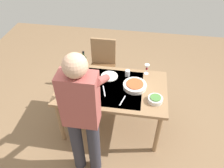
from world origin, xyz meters
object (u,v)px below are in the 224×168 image
object	(u,v)px
chair_near	(103,63)
side_bowl_salad	(155,99)
dining_table	(112,92)
dinner_plate_near	(109,76)
person_server	(82,114)
wine_bottle	(84,63)
wine_glass_left	(147,67)
serving_bowl_pasta	(135,85)
dinner_plate_far	(79,94)
water_cup_near_right	(76,72)
side_bowl_bread	(81,79)
water_cup_near_left	(128,73)

from	to	relation	value
chair_near	side_bowl_salad	xyz separation A→B (m)	(-0.83, 0.98, 0.25)
dining_table	dinner_plate_near	xyz separation A→B (m)	(0.07, -0.21, 0.09)
person_server	chair_near	bearing A→B (deg)	-86.91
dining_table	wine_bottle	world-z (taller)	wine_bottle
wine_glass_left	dinner_plate_near	world-z (taller)	wine_glass_left
wine_bottle	dinner_plate_near	bearing A→B (deg)	164.14
person_server	wine_bottle	size ratio (longest dim) A/B	5.71
serving_bowl_pasta	dinner_plate_near	bearing A→B (deg)	-25.46
wine_glass_left	dinner_plate_far	bearing A→B (deg)	33.82
dinner_plate_far	water_cup_near_right	bearing A→B (deg)	-71.18
wine_glass_left	water_cup_near_right	size ratio (longest dim) A/B	1.54
chair_near	water_cup_near_right	xyz separation A→B (m)	(0.24, 0.63, 0.27)
water_cup_near_right	side_bowl_salad	bearing A→B (deg)	161.93
dining_table	wine_bottle	distance (m)	0.57
wine_bottle	wine_glass_left	xyz separation A→B (m)	(-0.86, -0.04, -0.01)
person_server	water_cup_near_right	xyz separation A→B (m)	(0.32, -0.86, -0.16)
dining_table	person_server	distance (m)	0.77
wine_glass_left	side_bowl_bread	xyz separation A→B (m)	(0.85, 0.30, -0.07)
serving_bowl_pasta	side_bowl_salad	xyz separation A→B (m)	(-0.26, 0.21, 0.00)
water_cup_near_left	side_bowl_bread	distance (m)	0.63
water_cup_near_left	serving_bowl_pasta	world-z (taller)	water_cup_near_left
wine_glass_left	serving_bowl_pasta	size ratio (longest dim) A/B	0.50
water_cup_near_right	serving_bowl_pasta	bearing A→B (deg)	170.42
chair_near	water_cup_near_left	distance (m)	0.76
dinner_plate_near	dinner_plate_far	bearing A→B (deg)	51.46
side_bowl_bread	person_server	bearing A→B (deg)	106.96
wine_glass_left	side_bowl_salad	size ratio (longest dim) A/B	0.84
person_server	side_bowl_bread	bearing A→B (deg)	-73.04
water_cup_near_left	dinner_plate_far	distance (m)	0.73
side_bowl_salad	side_bowl_bread	distance (m)	1.00
chair_near	water_cup_near_right	distance (m)	0.73
side_bowl_bread	dinner_plate_near	xyz separation A→B (m)	(-0.36, -0.16, -0.03)
serving_bowl_pasta	wine_glass_left	bearing A→B (deg)	-113.51
person_server	dinner_plate_far	distance (m)	0.56
chair_near	water_cup_near_right	bearing A→B (deg)	69.60
water_cup_near_left	chair_near	bearing A→B (deg)	-50.48
wine_bottle	water_cup_near_left	size ratio (longest dim) A/B	3.23
dining_table	side_bowl_salad	bearing A→B (deg)	162.23
dining_table	water_cup_near_right	xyz separation A→B (m)	(0.52, -0.17, 0.13)
wine_glass_left	dining_table	bearing A→B (deg)	39.27
side_bowl_salad	dinner_plate_near	size ratio (longest dim) A/B	0.78
dining_table	serving_bowl_pasta	xyz separation A→B (m)	(-0.29, -0.04, 0.12)
water_cup_near_left	dinner_plate_near	size ratio (longest dim) A/B	0.40
wine_glass_left	dinner_plate_near	distance (m)	0.52
chair_near	dinner_plate_near	distance (m)	0.68
water_cup_near_left	dinner_plate_far	bearing A→B (deg)	39.00
dining_table	side_bowl_salad	distance (m)	0.59
wine_bottle	side_bowl_bread	distance (m)	0.27
water_cup_near_right	side_bowl_salad	world-z (taller)	water_cup_near_right
side_bowl_salad	chair_near	bearing A→B (deg)	-49.81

